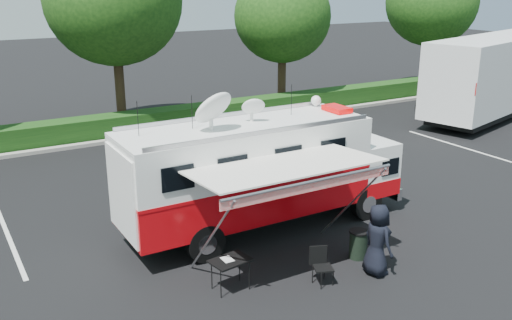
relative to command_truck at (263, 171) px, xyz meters
The scene contains 10 objects.
ground_plane 1.72m from the command_truck, ahead, with size 120.00×120.00×0.00m, color black.
back_border 13.37m from the command_truck, 84.62° to the left, with size 60.00×6.14×8.87m.
stall_lines 3.48m from the command_truck, 98.11° to the left, with size 24.12×5.50×0.01m.
command_truck is the anchor object (origin of this frame).
awning 2.65m from the command_truck, 107.38° to the right, with size 4.56×2.37×2.76m.
person 4.18m from the command_truck, 75.00° to the right, with size 0.88×0.57×1.79m, color black.
folding_table 3.65m from the command_truck, 133.39° to the right, with size 0.97×0.75×0.76m.
folding_chair 3.57m from the command_truck, 97.45° to the right, with size 0.56×0.59×0.90m.
trash_bin 3.33m from the command_truck, 67.74° to the right, with size 0.49×0.49×0.74m.
semi_trailer 19.61m from the command_truck, 18.28° to the left, with size 13.55×6.11×4.10m.
Camera 1 is at (-7.90, -12.89, 6.87)m, focal length 40.00 mm.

